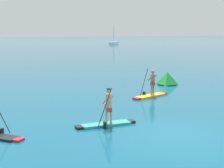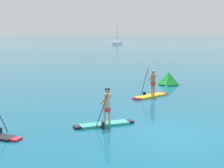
{
  "view_description": "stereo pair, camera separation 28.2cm",
  "coord_description": "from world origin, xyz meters",
  "px_view_note": "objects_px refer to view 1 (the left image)",
  "views": [
    {
      "loc": [
        -6.64,
        -12.14,
        4.31
      ],
      "look_at": [
        -0.33,
        7.48,
        1.03
      ],
      "focal_mm": 54.34,
      "sensor_mm": 36.0,
      "label": 1
    },
    {
      "loc": [
        -6.37,
        -12.22,
        4.31
      ],
      "look_at": [
        -0.33,
        7.48,
        1.03
      ],
      "focal_mm": 54.34,
      "sensor_mm": 36.0,
      "label": 2
    }
  ],
  "objects_px": {
    "paddleboarder_mid_center": "(107,117)",
    "paddleboarder_far_right": "(151,91)",
    "race_marker_buoy": "(167,79)",
    "sailboat_right_horizon": "(114,42)"
  },
  "relations": [
    {
      "from": "paddleboarder_far_right",
      "to": "sailboat_right_horizon",
      "type": "xyz_separation_m",
      "value": [
        23.71,
        80.22,
        0.43
      ]
    },
    {
      "from": "paddleboarder_mid_center",
      "to": "race_marker_buoy",
      "type": "xyz_separation_m",
      "value": [
        8.06,
        9.77,
        0.06
      ]
    },
    {
      "from": "paddleboarder_far_right",
      "to": "race_marker_buoy",
      "type": "relative_size",
      "value": 1.57
    },
    {
      "from": "race_marker_buoy",
      "to": "paddleboarder_mid_center",
      "type": "bearing_deg",
      "value": -129.5
    },
    {
      "from": "paddleboarder_mid_center",
      "to": "paddleboarder_far_right",
      "type": "height_order",
      "value": "paddleboarder_far_right"
    },
    {
      "from": "race_marker_buoy",
      "to": "sailboat_right_horizon",
      "type": "xyz_separation_m",
      "value": [
        20.39,
        76.07,
        0.34
      ]
    },
    {
      "from": "paddleboarder_mid_center",
      "to": "race_marker_buoy",
      "type": "height_order",
      "value": "paddleboarder_mid_center"
    },
    {
      "from": "paddleboarder_mid_center",
      "to": "race_marker_buoy",
      "type": "bearing_deg",
      "value": -134.22
    },
    {
      "from": "race_marker_buoy",
      "to": "sailboat_right_horizon",
      "type": "bearing_deg",
      "value": 74.99
    },
    {
      "from": "paddleboarder_mid_center",
      "to": "paddleboarder_far_right",
      "type": "distance_m",
      "value": 7.36
    }
  ]
}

